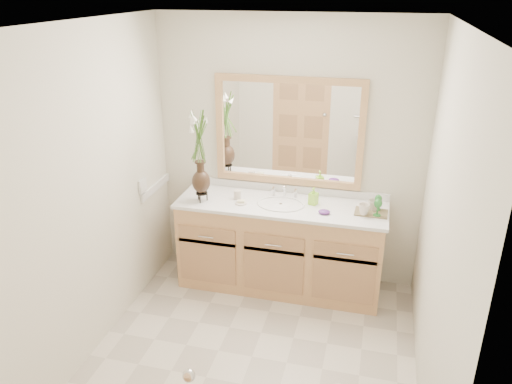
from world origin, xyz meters
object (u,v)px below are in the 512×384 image
(tray, at_px, (371,213))
(tumbler, at_px, (237,195))
(soap_bottle, at_px, (313,197))
(flower_vase, at_px, (199,144))

(tray, bearing_deg, tumbler, -178.42)
(tumbler, relative_size, soap_bottle, 0.59)
(flower_vase, bearing_deg, tumbler, 22.49)
(flower_vase, relative_size, soap_bottle, 5.54)
(flower_vase, xyz_separation_m, soap_bottle, (0.96, 0.17, -0.45))
(tumbler, bearing_deg, soap_bottle, 4.30)
(flower_vase, bearing_deg, tray, 4.13)
(soap_bottle, distance_m, tray, 0.51)
(tumbler, height_order, tray, tumbler)
(soap_bottle, bearing_deg, tray, 11.95)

